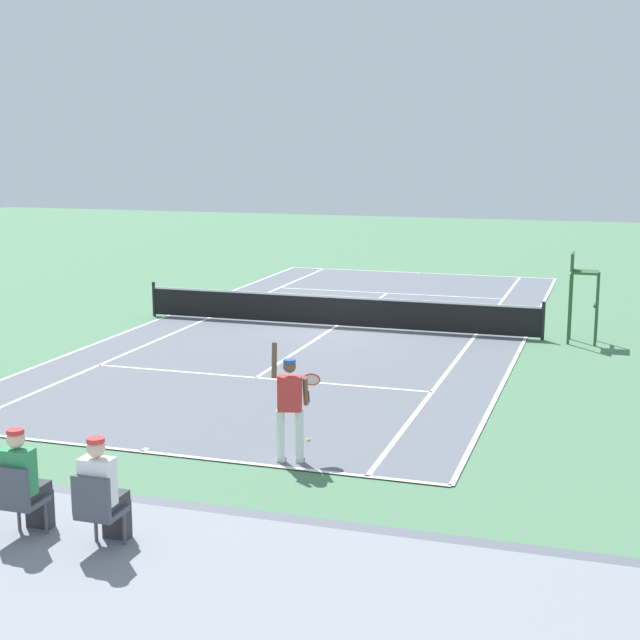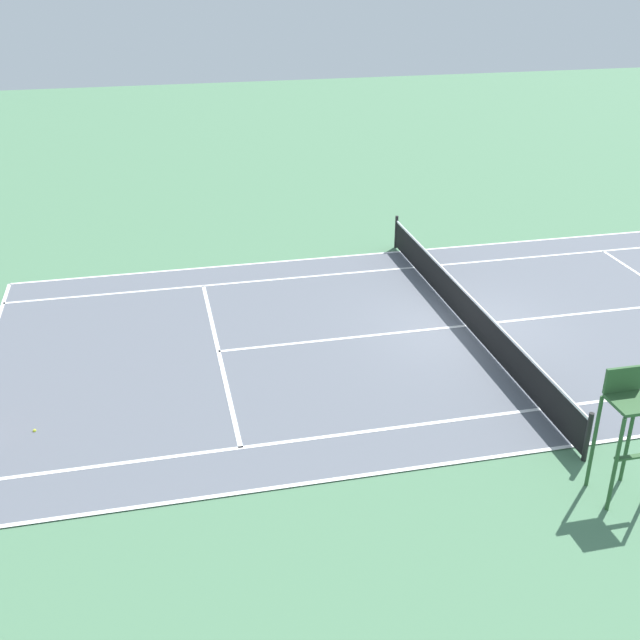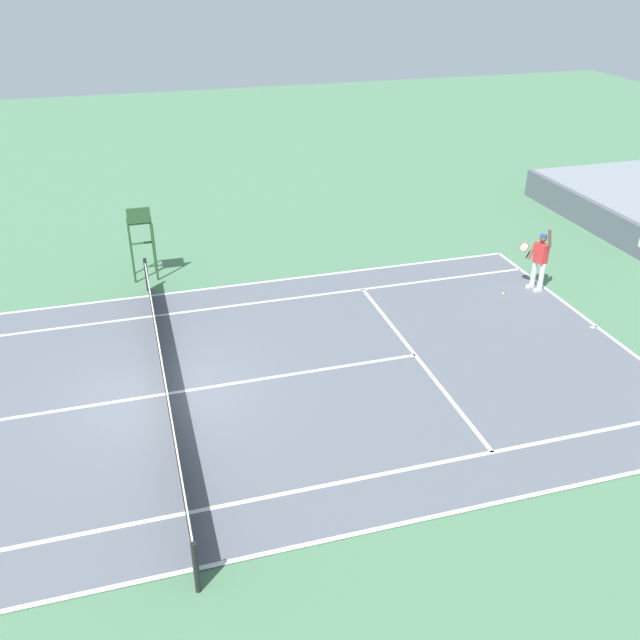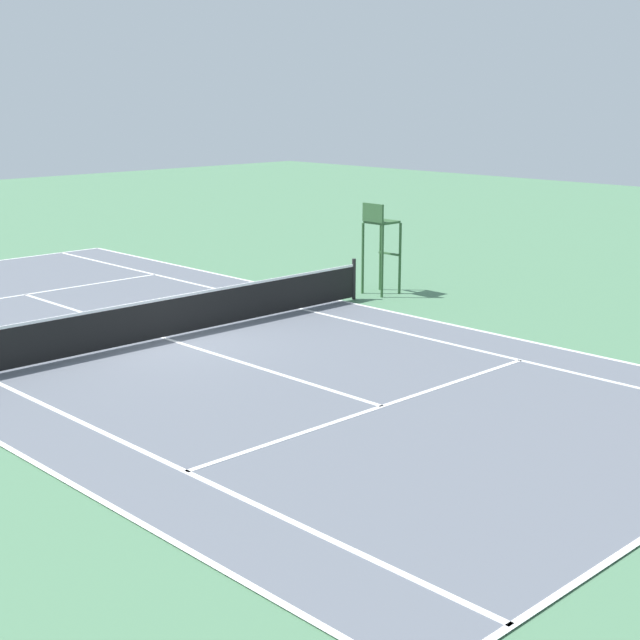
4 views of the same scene
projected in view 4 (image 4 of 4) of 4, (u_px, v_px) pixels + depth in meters
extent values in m
plane|color=#4C7A56|center=(165.00, 339.00, 20.52)|extent=(80.00, 80.00, 0.00)
cube|color=slate|center=(165.00, 339.00, 20.52)|extent=(10.98, 23.78, 0.02)
cube|color=white|center=(342.00, 301.00, 24.22)|extent=(0.10, 23.78, 0.01)
cube|color=white|center=(302.00, 309.00, 23.29)|extent=(0.10, 23.78, 0.01)
cube|color=white|center=(382.00, 406.00, 16.04)|extent=(8.22, 0.10, 0.01)
cube|color=white|center=(26.00, 295.00, 24.98)|extent=(8.22, 0.10, 0.01)
cube|color=white|center=(165.00, 338.00, 20.51)|extent=(0.10, 12.80, 0.01)
cylinder|color=black|center=(354.00, 279.00, 24.41)|extent=(0.10, 0.10, 1.07)
cube|color=black|center=(164.00, 318.00, 20.41)|extent=(11.78, 0.02, 0.84)
cube|color=white|center=(163.00, 299.00, 20.31)|extent=(11.78, 0.03, 0.06)
cylinder|color=#2D562D|center=(380.00, 255.00, 25.50)|extent=(0.07, 0.07, 1.90)
cylinder|color=#2D562D|center=(400.00, 259.00, 25.01)|extent=(0.07, 0.07, 1.90)
cylinder|color=#2D562D|center=(363.00, 258.00, 25.03)|extent=(0.07, 0.07, 1.90)
cylinder|color=#2D562D|center=(382.00, 262.00, 24.54)|extent=(0.07, 0.07, 1.90)
cube|color=#2D562D|center=(382.00, 222.00, 24.79)|extent=(0.70, 0.70, 0.06)
cube|color=#2D562D|center=(373.00, 213.00, 24.49)|extent=(0.06, 0.70, 0.48)
cube|color=#2D562D|center=(389.00, 254.00, 25.21)|extent=(0.10, 0.70, 0.04)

